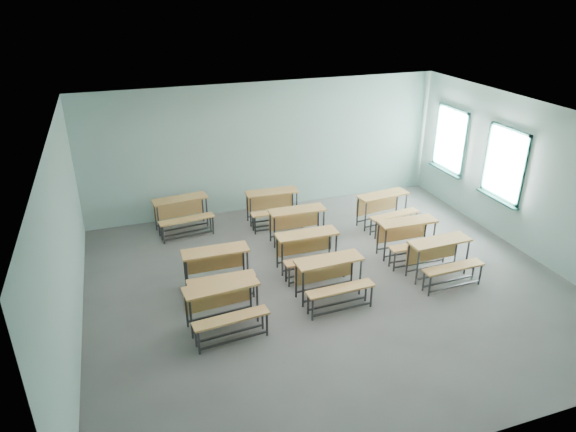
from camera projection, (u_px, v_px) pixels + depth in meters
name	position (u px, v px, depth m)	size (l,w,h in m)	color
room	(335.00, 208.00, 9.32)	(9.04, 8.04, 3.24)	slate
desk_unit_r0c0	(224.00, 302.00, 8.49)	(1.31, 0.94, 0.78)	#CA8D49
desk_unit_r0c1	(331.00, 274.00, 9.27)	(1.27, 0.88, 0.78)	#CA8D49
desk_unit_r0c2	(442.00, 254.00, 9.95)	(1.27, 0.87, 0.78)	#CA8D49
desk_unit_r1c0	(217.00, 265.00, 9.59)	(1.26, 0.86, 0.78)	#CA8D49
desk_unit_r1c1	(309.00, 247.00, 10.22)	(1.26, 0.85, 0.78)	#CA8D49
desk_unit_r1c2	(409.00, 234.00, 10.74)	(1.27, 0.87, 0.78)	#CA8D49
desk_unit_r2c1	(299.00, 222.00, 11.28)	(1.27, 0.87, 0.78)	#CA8D49
desk_unit_r2c2	(385.00, 206.00, 12.09)	(1.34, 0.98, 0.78)	#CA8D49
desk_unit_r3c0	(182.00, 210.00, 11.86)	(1.33, 0.97, 0.78)	#CA8D49
desk_unit_r3c1	(273.00, 203.00, 12.24)	(1.28, 0.88, 0.78)	#CA8D49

